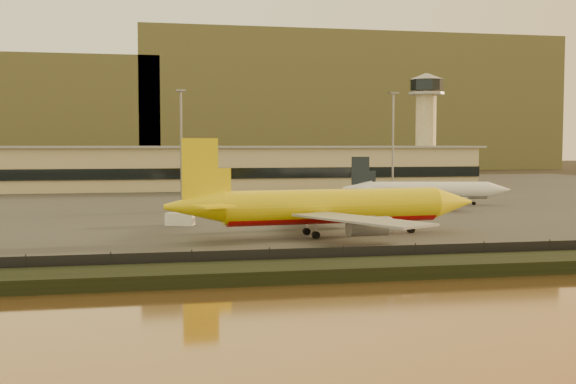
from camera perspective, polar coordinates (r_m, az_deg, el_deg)
name	(u,v)px	position (r m, az deg, el deg)	size (l,w,h in m)	color
ground	(299,252)	(88.99, 0.89, -4.77)	(900.00, 900.00, 0.00)	black
embankment	(336,270)	(72.58, 3.78, -6.17)	(320.00, 7.00, 1.40)	black
tarmac	(219,197)	(182.41, -5.51, -0.36)	(320.00, 220.00, 0.20)	#2D2D2D
perimeter_fence	(326,258)	(76.30, 2.99, -5.22)	(300.00, 0.05, 2.20)	black
terminal_building	(157,169)	(211.67, -10.30, 1.83)	(202.00, 25.00, 12.60)	tan
control_tower	(426,118)	(234.60, 10.85, 5.77)	(11.20, 11.20, 35.50)	tan
apron_light_masts	(293,134)	(164.50, 0.40, 4.64)	(152.20, 12.20, 25.40)	slate
distant_hills	(138,113)	(426.35, -11.79, 6.14)	(470.00, 160.00, 70.00)	brown
dhl_cargo_jet	(328,207)	(102.53, 3.16, -1.20)	(46.43, 45.28, 13.86)	yellow
white_narrowbody_jet	(427,191)	(157.68, 10.89, 0.10)	(36.03, 34.63, 10.41)	white
gse_vehicle_yellow	(387,221)	(115.72, 7.86, -2.31)	(3.69, 1.66, 1.66)	yellow
gse_vehicle_white	(180,219)	(117.56, -8.53, -2.13)	(4.49, 2.02, 2.02)	white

